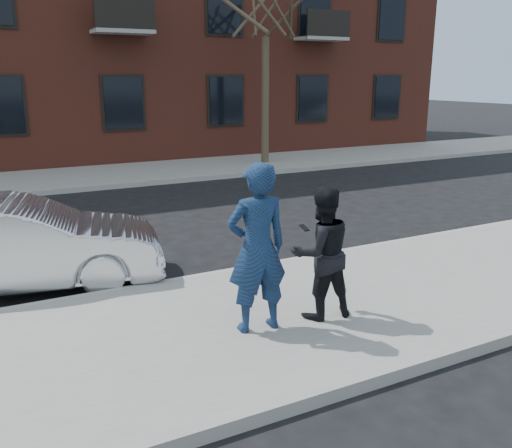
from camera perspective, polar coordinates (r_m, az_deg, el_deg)
ground at (r=7.93m, az=9.80°, el=-7.84°), size 100.00×100.00×0.00m
near_sidewalk at (r=7.72m, az=10.94°, el=-7.96°), size 50.00×3.50×0.15m
near_curb at (r=9.10m, az=3.98°, el=-4.07°), size 50.00×0.10×0.15m
far_sidewalk at (r=17.86m, az=-12.34°, el=5.26°), size 50.00×3.50×0.15m
far_curb at (r=16.16m, az=-10.66°, el=4.31°), size 50.00×0.10×0.15m
silver_sedan at (r=8.71m, az=-23.85°, el=-2.06°), size 4.37×2.25×1.37m
man_hoodie at (r=6.27m, az=0.11°, el=-2.57°), size 0.77×0.56×2.03m
man_peacoat at (r=6.72m, az=6.88°, el=-3.04°), size 0.87×0.71×1.67m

